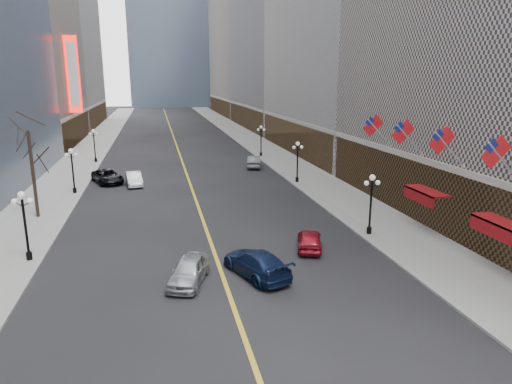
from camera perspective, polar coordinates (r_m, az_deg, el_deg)
name	(u,v)px	position (r m, az deg, el deg)	size (l,w,h in m)	color
sidewalk_east	(269,152)	(72.89, 1.61, 5.07)	(6.00, 230.00, 0.15)	gray
sidewalk_west	(83,158)	(71.55, -20.77, 3.98)	(6.00, 230.00, 0.15)	gray
lane_line	(177,146)	(80.74, -9.88, 5.70)	(0.25, 200.00, 0.02)	gold
bldg_east_c	(299,21)	(111.69, 5.38, 20.55)	(26.60, 40.60, 48.80)	#969699
bldg_east_d	(258,13)	(153.80, 0.23, 21.44)	(26.60, 46.60, 62.80)	#AC9E8E
streetlamp_east_1	(371,198)	(34.60, 14.20, -0.74)	(1.26, 0.44, 4.52)	black
streetlamp_east_2	(298,158)	(50.94, 5.21, 4.32)	(1.26, 0.44, 4.52)	black
streetlamp_east_3	(261,137)	(68.13, 0.63, 6.84)	(1.26, 0.44, 4.52)	black
streetlamp_west_1	(24,219)	(32.15, -26.97, -2.99)	(1.26, 0.44, 4.52)	black
streetlamp_west_2	(72,166)	(49.32, -21.98, 3.02)	(1.26, 0.44, 4.52)	black
streetlamp_west_3	(94,142)	(66.92, -19.57, 5.90)	(1.26, 0.44, 4.52)	black
flag_2	(498,155)	(29.10, 28.02, 4.12)	(2.87, 0.12, 2.87)	#B2B2B7
flag_3	(444,143)	(33.02, 22.48, 5.70)	(2.87, 0.12, 2.87)	#B2B2B7
flag_4	(405,134)	(37.20, 18.12, 6.90)	(2.87, 0.12, 2.87)	#B2B2B7
flag_5	(375,127)	(41.56, 14.65, 7.82)	(2.87, 0.12, 2.87)	#B2B2B7
awning_b	(501,225)	(30.50, 28.25, -3.66)	(1.40, 4.00, 0.93)	maroon
awning_c	(424,193)	(36.66, 20.25, -0.07)	(1.40, 4.00, 0.93)	maroon
theatre_marquee	(73,75)	(80.80, -21.89, 13.47)	(2.00, 0.55, 12.00)	red
tree_west_far	(30,145)	(41.42, -26.45, 5.33)	(3.60, 3.60, 7.92)	#2D231C
car_nb_near	(189,270)	(26.85, -8.38, -9.67)	(1.77, 4.39, 1.50)	#AAAEB2
car_nb_mid	(134,179)	(51.76, -15.01, 1.60)	(1.55, 4.45, 1.46)	silver
car_nb_far	(107,176)	(53.80, -18.07, 1.86)	(2.48, 5.38, 1.50)	black
car_sb_near	(256,263)	(27.48, 0.04, -8.87)	(2.17, 5.34, 1.55)	#111E41
car_sb_mid	(310,239)	(31.78, 6.71, -5.90)	(1.62, 4.02, 1.37)	maroon
car_sb_far	(254,162)	(60.10, -0.25, 3.82)	(1.65, 4.74, 1.56)	#515759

